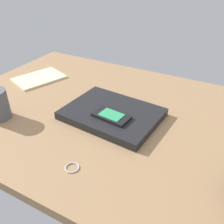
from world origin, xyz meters
The scene contains 5 objects.
desk_surface centered at (0.00, 0.00, 1.50)cm, with size 120.00×80.00×3.00cm, color #9E7751.
laptop_closed centered at (-0.55, 2.38, 4.29)cm, with size 30.45×22.63×2.58cm, color black.
cell_phone_on_laptop centered at (-2.30, 5.96, 6.08)cm, with size 12.31×7.57×1.06cm.
key_ring centered at (-2.77, 27.93, 3.18)cm, with size 3.75×3.75×0.36cm, color silver.
notepad centered at (41.85, -8.81, 3.40)cm, with size 14.03×20.21×0.80cm, color #F2EDB2.
Camera 1 is at (-33.32, 62.99, 49.15)cm, focal length 39.59 mm.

